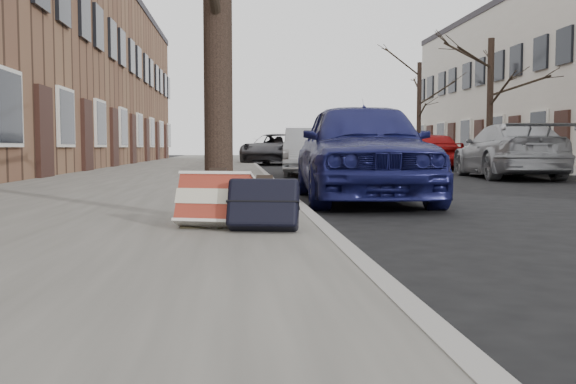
{
  "coord_description": "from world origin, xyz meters",
  "views": [
    {
      "loc": [
        -1.96,
        -4.38,
        0.77
      ],
      "look_at": [
        -1.55,
        0.8,
        0.41
      ],
      "focal_mm": 40.0,
      "sensor_mm": 36.0,
      "label": 1
    }
  ],
  "objects": [
    {
      "name": "suitcase_red",
      "position": [
        -2.15,
        0.78,
        0.35
      ],
      "size": [
        0.65,
        0.48,
        0.45
      ],
      "primitive_type": "cube",
      "rotation": [
        -0.42,
        0.0,
        -0.29
      ],
      "color": "maroon",
      "rests_on": "near_sidewalk"
    },
    {
      "name": "tree_far_b",
      "position": [
        7.2,
        18.37,
        2.41
      ],
      "size": [
        0.23,
        0.23,
        4.58
      ],
      "primitive_type": "cylinder",
      "color": "black",
      "rests_on": "far_sidewalk"
    },
    {
      "name": "car_far_front",
      "position": [
        4.79,
        11.16,
        0.67
      ],
      "size": [
        2.34,
        4.79,
        1.34
      ],
      "primitive_type": "imported",
      "rotation": [
        0.0,
        0.0,
        3.04
      ],
      "color": "#96979C",
      "rests_on": "ground"
    },
    {
      "name": "car_near_front",
      "position": [
        -0.19,
        4.71,
        0.73
      ],
      "size": [
        1.92,
        4.37,
        1.46
      ],
      "primitive_type": "imported",
      "rotation": [
        0.0,
        0.0,
        -0.05
      ],
      "color": "#161850",
      "rests_on": "ground"
    },
    {
      "name": "car_near_mid",
      "position": [
        0.06,
        13.24,
        0.65
      ],
      "size": [
        1.82,
        4.1,
        1.31
      ],
      "primitive_type": "imported",
      "rotation": [
        0.0,
        0.0,
        -0.11
      ],
      "color": "#B6BABE",
      "rests_on": "ground"
    },
    {
      "name": "far_sidewalk",
      "position": [
        7.8,
        15.0,
        0.06
      ],
      "size": [
        4.0,
        70.0,
        0.12
      ],
      "primitive_type": "cube",
      "color": "gray",
      "rests_on": "ground"
    },
    {
      "name": "near_sidewalk",
      "position": [
        -3.7,
        15.0,
        0.06
      ],
      "size": [
        5.0,
        70.0,
        0.12
      ],
      "primitive_type": "cube",
      "color": "gray",
      "rests_on": "ground"
    },
    {
      "name": "ground",
      "position": [
        0.0,
        0.0,
        0.0
      ],
      "size": [
        120.0,
        120.0,
        0.0
      ],
      "primitive_type": "plane",
      "color": "black",
      "rests_on": "ground"
    },
    {
      "name": "tree_far_c",
      "position": [
        7.2,
        27.5,
        2.57
      ],
      "size": [
        0.23,
        0.23,
        4.91
      ],
      "primitive_type": "cylinder",
      "color": "black",
      "rests_on": "far_sidewalk"
    },
    {
      "name": "car_far_back",
      "position": [
        4.57,
        17.34,
        0.64
      ],
      "size": [
        1.8,
        3.88,
        1.28
      ],
      "primitive_type": "imported",
      "rotation": [
        0.0,
        0.0,
        3.22
      ],
      "color": "#97090A",
      "rests_on": "ground"
    },
    {
      "name": "dirt_patch",
      "position": [
        -2.0,
        1.2,
        0.13
      ],
      "size": [
        0.85,
        0.85,
        0.02
      ],
      "primitive_type": "cube",
      "color": "black",
      "rests_on": "near_sidewalk"
    },
    {
      "name": "suitcase_navy",
      "position": [
        -1.76,
        0.56,
        0.33
      ],
      "size": [
        0.59,
        0.41,
        0.43
      ],
      "primitive_type": "cube",
      "rotation": [
        -0.42,
        0.0,
        -0.17
      ],
      "color": "black",
      "rests_on": "near_sidewalk"
    },
    {
      "name": "car_near_back",
      "position": [
        -0.21,
        24.37,
        0.69
      ],
      "size": [
        3.77,
        5.45,
        1.38
      ],
      "primitive_type": "imported",
      "rotation": [
        0.0,
        0.0,
        -0.33
      ],
      "color": "#3A393E",
      "rests_on": "ground"
    }
  ]
}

